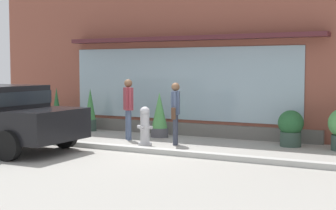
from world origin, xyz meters
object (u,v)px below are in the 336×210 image
Objects in this scene: potted_plant_corner_tall at (90,111)px; fire_hydrant at (145,126)px; potted_plant_window_center at (159,115)px; pedestrian_passerby at (128,104)px; pedestrian_with_handbag at (175,109)px; potted_plant_window_right at (291,127)px; potted_plant_doorstep at (57,109)px.

fire_hydrant is at bearing -29.98° from potted_plant_corner_tall.
potted_plant_window_center is 2.59m from potted_plant_corner_tall.
pedestrian_with_handbag is at bearing -145.47° from pedestrian_passerby.
potted_plant_window_center is at bearing 105.08° from fire_hydrant.
pedestrian_passerby is at bearing 145.57° from fire_hydrant.
potted_plant_window_center is (-3.70, -0.03, 0.14)m from potted_plant_window_right.
fire_hydrant is at bearing -83.83° from pedestrian_with_handbag.
potted_plant_corner_tall is at bearing -132.73° from pedestrian_with_handbag.
pedestrian_passerby is at bearing -120.92° from pedestrian_with_handbag.
pedestrian_with_handbag is 1.57m from potted_plant_window_center.
potted_plant_corner_tall is (-2.98, 1.72, 0.15)m from fire_hydrant.
potted_plant_corner_tall is (-2.58, 0.24, 0.02)m from potted_plant_window_center.
pedestrian_with_handbag is 1.24× the size of potted_plant_window_center.
potted_plant_window_center is (-1.07, 1.11, -0.30)m from pedestrian_with_handbag.
pedestrian_with_handbag reaches higher than potted_plant_window_center.
fire_hydrant is 0.62× the size of pedestrian_with_handbag.
potted_plant_corner_tall is at bearing 178.09° from potted_plant_window_right.
pedestrian_passerby is 1.24× the size of potted_plant_corner_tall.
potted_plant_window_center is (-0.40, 1.48, 0.13)m from fire_hydrant.
fire_hydrant is 0.88m from pedestrian_with_handbag.
potted_plant_corner_tall reaches higher than potted_plant_window_center.
potted_plant_window_right is 3.70m from potted_plant_window_center.
potted_plant_doorstep reaches higher than potted_plant_corner_tall.
pedestrian_with_handbag is 1.19× the size of potted_plant_corner_tall.
fire_hydrant is 0.73× the size of potted_plant_doorstep.
pedestrian_with_handbag is 1.19× the size of potted_plant_doorstep.
pedestrian_with_handbag is 1.75× the size of potted_plant_window_right.
pedestrian_passerby is at bearing -167.70° from potted_plant_window_right.
potted_plant_window_center is at bearing -5.36° from potted_plant_corner_tall.
pedestrian_passerby is 2.41m from potted_plant_corner_tall.
pedestrian_passerby is (-0.87, 0.60, 0.48)m from fire_hydrant.
fire_hydrant is 0.59× the size of pedestrian_passerby.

